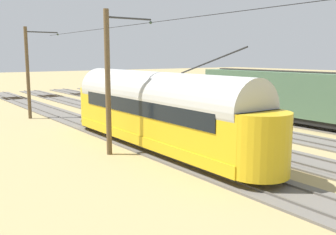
{
  "coord_description": "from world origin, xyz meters",
  "views": [
    {
      "loc": [
        18.14,
        17.64,
        5.15
      ],
      "look_at": [
        5.9,
        0.36,
        1.75
      ],
      "focal_mm": 41.26,
      "sensor_mm": 36.0,
      "label": 1
    }
  ],
  "objects_px": {
    "vintage_streetcar": "(157,109)",
    "boxcar_adjacent": "(278,94)",
    "catenary_pole_mid_near": "(109,80)",
    "catenary_pole_foreground": "(29,71)",
    "switch_stand": "(226,102)"
  },
  "relations": [
    {
      "from": "catenary_pole_foreground",
      "to": "catenary_pole_mid_near",
      "type": "bearing_deg",
      "value": 90.0
    },
    {
      "from": "catenary_pole_foreground",
      "to": "catenary_pole_mid_near",
      "type": "xyz_separation_m",
      "value": [
        0.0,
        14.47,
        0.0
      ]
    },
    {
      "from": "boxcar_adjacent",
      "to": "switch_stand",
      "type": "xyz_separation_m",
      "value": [
        -1.73,
        -7.63,
        -1.46
      ]
    },
    {
      "from": "catenary_pole_foreground",
      "to": "catenary_pole_mid_near",
      "type": "height_order",
      "value": "same"
    },
    {
      "from": "catenary_pole_mid_near",
      "to": "catenary_pole_foreground",
      "type": "bearing_deg",
      "value": -90.0
    },
    {
      "from": "switch_stand",
      "to": "catenary_pole_mid_near",
      "type": "bearing_deg",
      "value": 28.44
    },
    {
      "from": "vintage_streetcar",
      "to": "catenary_pole_foreground",
      "type": "height_order",
      "value": "catenary_pole_foreground"
    },
    {
      "from": "catenary_pole_foreground",
      "to": "boxcar_adjacent",
      "type": "bearing_deg",
      "value": 141.08
    },
    {
      "from": "boxcar_adjacent",
      "to": "switch_stand",
      "type": "distance_m",
      "value": 7.96
    },
    {
      "from": "vintage_streetcar",
      "to": "catenary_pole_mid_near",
      "type": "relative_size",
      "value": 2.29
    },
    {
      "from": "catenary_pole_foreground",
      "to": "switch_stand",
      "type": "distance_m",
      "value": 18.41
    },
    {
      "from": "vintage_streetcar",
      "to": "boxcar_adjacent",
      "type": "relative_size",
      "value": 1.2
    },
    {
      "from": "catenary_pole_mid_near",
      "to": "switch_stand",
      "type": "xyz_separation_m",
      "value": [
        -17.42,
        -9.43,
        -3.2
      ]
    },
    {
      "from": "vintage_streetcar",
      "to": "catenary_pole_mid_near",
      "type": "bearing_deg",
      "value": -12.6
    },
    {
      "from": "vintage_streetcar",
      "to": "boxcar_adjacent",
      "type": "height_order",
      "value": "vintage_streetcar"
    }
  ]
}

